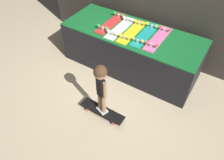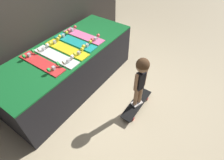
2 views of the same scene
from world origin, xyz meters
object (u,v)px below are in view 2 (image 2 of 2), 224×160
Objects in this scene: skateboard_yellow_on_rack at (67,49)px; skateboard_pink_on_rack at (84,35)px; skateboard_on_floor at (137,104)px; child at (141,75)px; skateboard_white_on_rack at (56,56)px; skateboard_teal_on_rack at (75,42)px; skateboard_red_on_rack at (41,63)px.

skateboard_yellow_on_rack and skateboard_pink_on_rack have the same top height.
skateboard_on_floor is 0.65m from child.
skateboard_on_floor is at bearing -101.77° from skateboard_pink_on_rack.
skateboard_teal_on_rack is (0.45, 0.04, 0.00)m from skateboard_white_on_rack.
skateboard_pink_on_rack is (0.45, 0.05, 0.00)m from skateboard_yellow_on_rack.
skateboard_red_on_rack is 1.00× the size of skateboard_white_on_rack.
skateboard_red_on_rack is 1.00× the size of skateboard_teal_on_rack.
skateboard_red_on_rack and skateboard_pink_on_rack have the same top height.
skateboard_teal_on_rack is 0.88× the size of child.
skateboard_pink_on_rack is (0.68, 0.05, 0.00)m from skateboard_white_on_rack.
skateboard_pink_on_rack is 1.29m from child.
skateboard_white_on_rack is 0.23m from skateboard_yellow_on_rack.
child is (0.00, -0.00, 0.65)m from skateboard_on_floor.
skateboard_yellow_on_rack is 1.08× the size of skateboard_on_floor.
child is (0.64, -1.27, -0.07)m from skateboard_red_on_rack.
skateboard_on_floor is (0.19, -1.22, -0.72)m from skateboard_yellow_on_rack.
child reaches higher than skateboard_yellow_on_rack.
skateboard_white_on_rack is 1.00× the size of skateboard_yellow_on_rack.
skateboard_white_on_rack is 0.45m from skateboard_teal_on_rack.
skateboard_pink_on_rack is 0.88× the size of child.
skateboard_red_on_rack is 1.00× the size of skateboard_pink_on_rack.
child is at bearing -90.00° from skateboard_on_floor.
skateboard_red_on_rack is 0.88× the size of child.
skateboard_white_on_rack reaches higher than skateboard_on_floor.
skateboard_white_on_rack is (0.23, -0.05, 0.00)m from skateboard_red_on_rack.
skateboard_yellow_on_rack is at bearing -174.28° from skateboard_pink_on_rack.
skateboard_white_on_rack is at bearing 108.92° from skateboard_on_floor.
skateboard_yellow_on_rack is 1.43m from skateboard_on_floor.
child is at bearing -101.77° from skateboard_pink_on_rack.
skateboard_red_on_rack is 0.68m from skateboard_teal_on_rack.
skateboard_pink_on_rack reaches higher than skateboard_on_floor.
skateboard_white_on_rack is at bearing -175.39° from skateboard_teal_on_rack.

